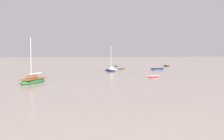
{
  "coord_description": "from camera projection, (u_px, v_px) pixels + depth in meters",
  "views": [
    {
      "loc": [
        -31.31,
        -12.84,
        4.47
      ],
      "look_at": [
        -2.42,
        49.2,
        0.48
      ],
      "focal_mm": 43.67,
      "sensor_mm": 36.0,
      "label": 1
    }
  ],
  "objects": [
    {
      "name": "rowboat_moored_5",
      "position": [
        122.0,
        69.0,
        79.57
      ],
      "size": [
        3.38,
        2.85,
        0.53
      ],
      "rotation": [
        0.0,
        0.0,
        0.61
      ],
      "color": "#23602D",
      "rests_on": "ground"
    },
    {
      "name": "rowboat_moored_8",
      "position": [
        116.0,
        66.0,
        97.52
      ],
      "size": [
        1.34,
        2.97,
        0.45
      ],
      "rotation": [
        0.0,
        0.0,
        1.44
      ],
      "color": "#197084",
      "rests_on": "ground"
    },
    {
      "name": "rowboat_moored_3",
      "position": [
        167.0,
        66.0,
        99.48
      ],
      "size": [
        2.4,
        4.54,
        0.68
      ],
      "rotation": [
        0.0,
        0.0,
        4.49
      ],
      "color": "#23602D",
      "rests_on": "ground"
    },
    {
      "name": "sailboat_moored_1",
      "position": [
        110.0,
        70.0,
        70.9
      ],
      "size": [
        2.75,
        6.39,
        6.93
      ],
      "rotation": [
        0.0,
        0.0,
        4.57
      ],
      "color": "navy",
      "rests_on": "ground"
    },
    {
      "name": "rowboat_moored_0",
      "position": [
        153.0,
        77.0,
        52.29
      ],
      "size": [
        3.19,
        2.22,
        0.48
      ],
      "rotation": [
        0.0,
        0.0,
        0.43
      ],
      "color": "red",
      "rests_on": "ground"
    },
    {
      "name": "sailboat_moored_0",
      "position": [
        33.0,
        81.0,
        42.17
      ],
      "size": [
        5.57,
        6.38,
        7.29
      ],
      "rotation": [
        0.0,
        0.0,
        4.05
      ],
      "color": "#23602D",
      "rests_on": "ground"
    },
    {
      "name": "rowboat_moored_6",
      "position": [
        157.0,
        69.0,
        77.54
      ],
      "size": [
        4.33,
        1.64,
        0.68
      ],
      "rotation": [
        0.0,
        0.0,
        0.04
      ],
      "color": "navy",
      "rests_on": "ground"
    }
  ]
}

